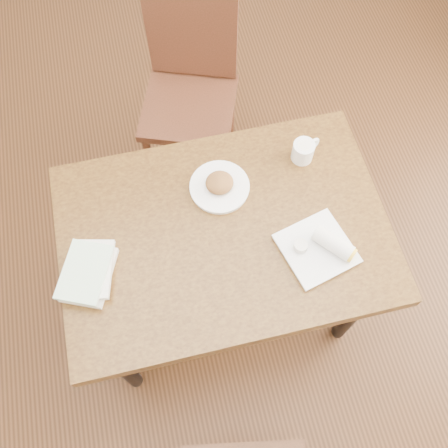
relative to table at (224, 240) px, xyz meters
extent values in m
cube|color=#472814|center=(0.00, 0.00, -0.67)|extent=(4.00, 5.00, 0.01)
cube|color=brown|center=(0.00, 0.00, 0.06)|extent=(1.16, 0.80, 0.06)
cylinder|color=black|center=(-0.48, -0.30, -0.32)|extent=(0.06, 0.06, 0.69)
cylinder|color=black|center=(0.48, -0.30, -0.32)|extent=(0.06, 0.06, 0.69)
cylinder|color=black|center=(-0.48, 0.30, -0.32)|extent=(0.06, 0.06, 0.69)
cylinder|color=black|center=(0.48, 0.30, -0.32)|extent=(0.06, 0.06, 0.69)
cylinder|color=#4E2416|center=(0.25, 0.88, -0.44)|extent=(0.04, 0.04, 0.45)
cylinder|color=#4E2416|center=(-0.09, 1.01, -0.44)|extent=(0.04, 0.04, 0.45)
cylinder|color=#4E2416|center=(0.12, 0.55, -0.44)|extent=(0.04, 0.04, 0.45)
cylinder|color=#4E2416|center=(-0.22, 0.67, -0.44)|extent=(0.04, 0.04, 0.45)
cube|color=#4E2416|center=(0.02, 0.78, -0.19)|extent=(0.54, 0.54, 0.04)
cube|color=#4E2416|center=(0.08, 0.96, 0.07)|extent=(0.39, 0.18, 0.45)
cylinder|color=white|center=(0.02, 0.17, 0.09)|extent=(0.21, 0.21, 0.01)
cylinder|color=white|center=(0.02, 0.17, 0.10)|extent=(0.22, 0.22, 0.01)
ellipsoid|color=#B27538|center=(0.02, 0.17, 0.13)|extent=(0.11, 0.11, 0.06)
cylinder|color=white|center=(0.35, 0.23, 0.13)|extent=(0.08, 0.08, 0.08)
torus|color=white|center=(0.40, 0.25, 0.13)|extent=(0.06, 0.04, 0.07)
cylinder|color=tan|center=(0.35, 0.23, 0.16)|extent=(0.07, 0.07, 0.01)
cylinder|color=#F2E5CC|center=(0.35, 0.23, 0.17)|extent=(0.05, 0.05, 0.00)
cube|color=white|center=(0.29, -0.15, 0.09)|extent=(0.27, 0.27, 0.01)
cube|color=white|center=(0.29, -0.15, 0.10)|extent=(0.28, 0.28, 0.01)
cylinder|color=white|center=(0.34, -0.15, 0.13)|extent=(0.13, 0.14, 0.06)
cylinder|color=yellow|center=(0.39, -0.21, 0.13)|extent=(0.05, 0.05, 0.05)
cylinder|color=silver|center=(0.24, -0.13, 0.12)|extent=(0.05, 0.05, 0.03)
cylinder|color=red|center=(0.24, -0.13, 0.13)|extent=(0.04, 0.04, 0.01)
cube|color=white|center=(-0.48, -0.06, 0.10)|extent=(0.22, 0.25, 0.02)
cube|color=silver|center=(-0.47, -0.05, 0.12)|extent=(0.19, 0.23, 0.02)
cube|color=#89CE92|center=(-0.48, -0.06, 0.14)|extent=(0.22, 0.25, 0.02)
camera|label=1|loc=(-0.17, -0.71, 1.68)|focal=40.00mm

